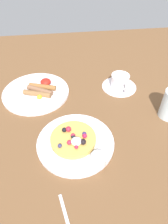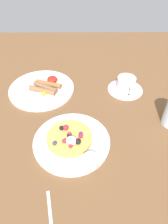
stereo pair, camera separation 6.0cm
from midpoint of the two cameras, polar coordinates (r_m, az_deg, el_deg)
The scene contains 8 objects.
ground_plane at distance 69.63cm, azimuth -1.29°, elevation -5.58°, with size 192.60×159.94×3.00cm, color brown.
pancake_plate at distance 64.17cm, azimuth -0.78°, elevation -8.42°, with size 24.02×24.02×1.25cm, color white.
pancake_with_berries at distance 63.07cm, azimuth -1.59°, elevation -7.34°, with size 14.14×14.14×3.43cm.
syrup_ramekin at distance 57.82cm, azimuth 4.97°, elevation -13.61°, with size 4.47×4.47×2.93cm.
breakfast_plate at distance 84.83cm, azimuth -9.82°, elevation 6.29°, with size 26.39×26.39×1.16cm, color white.
fried_breakfast at distance 83.18cm, azimuth -8.45°, elevation 6.95°, with size 13.00×14.74×2.57cm.
coffee_saucer at distance 86.32cm, azimuth 13.45°, elevation 6.19°, with size 14.21×14.21×0.64cm, color white.
coffee_cup at distance 84.45cm, azimuth 13.82°, elevation 7.73°, with size 7.33×10.16×5.19cm.
Camera 2 is at (4.19, -45.61, 51.28)cm, focal length 32.54 mm.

